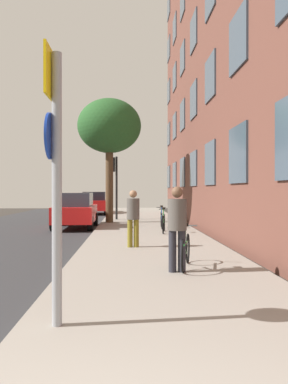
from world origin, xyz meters
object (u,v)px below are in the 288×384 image
Objects in this scene: traffic_light at (115,176)px; bicycle_0 at (186,250)px; car_0 at (76,210)px; bicycle_2 at (162,219)px; tree_near at (109,127)px; pedestrian_0 at (177,223)px; car_1 at (95,203)px; bicycle_1 at (164,223)px; pedestrian_1 at (133,215)px; sign_post at (55,163)px.

bicycle_0 is at bearing -81.75° from traffic_light.
bicycle_0 is at bearing -69.43° from car_0.
bicycle_2 is at bearing -16.40° from car_0.
tree_near is at bearing -95.75° from traffic_light.
bicycle_0 is 0.96× the size of pedestrian_0.
car_0 is at bearing 108.62° from pedestrian_0.
traffic_light reaches higher than pedestrian_0.
tree_near reaches higher than car_1.
tree_near reaches higher than bicycle_1.
bicycle_0 is at bearing -79.36° from tree_near.
bicycle_2 is 0.43× the size of car_1.
traffic_light is 2.06× the size of pedestrian_0.
pedestrian_1 reaches higher than bicycle_1.
sign_post is at bearing -102.76° from bicycle_1.
bicycle_0 is at bearing 59.49° from pedestrian_0.
bicycle_2 is (2.34, 11.75, -1.57)m from sign_post.
tree_near reaches higher than car_0.
car_0 is (-3.83, 1.13, 0.34)m from bicycle_2.
traffic_light is at bearing 98.25° from bicycle_0.
tree_near is 3.83× the size of pedestrian_1.
bicycle_2 is 1.00× the size of pedestrian_0.
car_1 is at bearing 105.96° from bicycle_1.
sign_post is 6.44m from pedestrian_1.
sign_post reaches higher than pedestrian_1.
bicycle_2 is at bearing 78.75° from sign_post.
car_1 is at bearing 93.68° from sign_post.
traffic_light is 0.89× the size of car_1.
traffic_light reaches higher than bicycle_0.
tree_near is 9.47m from car_1.
car_0 is at bearing -113.35° from traffic_light.
pedestrian_0 is at bearing 57.55° from sign_post.
tree_near reaches higher than bicycle_0.
bicycle_1 is 0.42× the size of car_1.
bicycle_2 is 1.05× the size of pedestrian_1.
bicycle_0 is (2.09, 3.32, -1.58)m from sign_post.
pedestrian_0 is 3.45m from pedestrian_1.
traffic_light is at bearing -75.67° from car_1.
car_1 is (-2.52, 16.84, -0.21)m from pedestrian_1.
tree_near is 1.58× the size of car_1.
bicycle_0 is 0.41× the size of car_1.
pedestrian_0 is (-0.40, -7.07, 0.59)m from bicycle_1.
sign_post is at bearing -89.82° from tree_near.
sign_post is 14.98m from tree_near.
bicycle_1 is at bearing 88.52° from bicycle_0.
pedestrian_0 reaches higher than bicycle_2.
sign_post reaches higher than pedestrian_0.
bicycle_1 is (2.31, -4.71, -4.44)m from tree_near.
bicycle_1 is at bearing -74.04° from car_1.
bicycle_1 is 1.75m from bicycle_2.
car_1 is (0.01, 10.24, 0.00)m from car_0.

